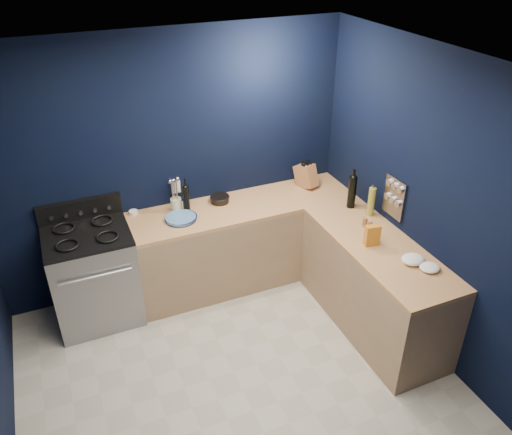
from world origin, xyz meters
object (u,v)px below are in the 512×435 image
plate_stack (181,218)px  crouton_bag (372,235)px  knife_block (306,176)px  utensil_crock (176,205)px  gas_range (95,277)px

plate_stack → crouton_bag: size_ratio=1.50×
plate_stack → knife_block: (1.42, 0.16, 0.10)m
plate_stack → utensil_crock: (0.01, 0.19, 0.05)m
gas_range → plate_stack: size_ratio=3.16×
gas_range → knife_block: (2.29, 0.13, 0.56)m
plate_stack → knife_block: size_ratio=1.22×
utensil_crock → plate_stack: bearing=-93.9°
knife_block → utensil_crock: bearing=160.2°
knife_block → crouton_bag: (-0.00, -1.23, -0.02)m
gas_range → crouton_bag: 2.60m
utensil_crock → crouton_bag: bearing=-41.8°
plate_stack → utensil_crock: bearing=86.1°
knife_block → crouton_bag: knife_block is taller
crouton_bag → utensil_crock: bearing=147.1°
utensil_crock → knife_block: 1.41m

